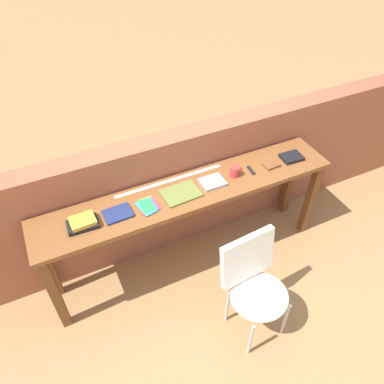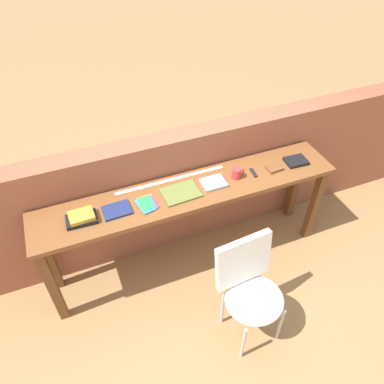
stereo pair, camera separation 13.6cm
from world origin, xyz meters
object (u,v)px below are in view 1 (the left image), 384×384
at_px(pamphlet_pile_colourful, 148,206).
at_px(multitool_folded, 251,170).
at_px(chair_white_moulded, 255,283).
at_px(mug, 235,171).
at_px(book_repair_rightmost, 292,157).
at_px(magazine_cycling, 118,214).
at_px(book_open_centre, 181,193).
at_px(book_stack_leftmost, 83,223).
at_px(leather_journal_brown, 271,165).

relative_size(pamphlet_pile_colourful, multitool_folded, 1.83).
distance_m(chair_white_moulded, mug, 0.91).
distance_m(mug, book_repair_rightmost, 0.57).
relative_size(magazine_cycling, multitool_folded, 1.88).
bearing_deg(book_repair_rightmost, book_open_centre, -176.53).
xyz_separation_m(book_stack_leftmost, book_repair_rightmost, (1.83, 0.00, -0.01)).
bearing_deg(mug, book_repair_rightmost, -1.37).
xyz_separation_m(book_open_centre, multitool_folded, (0.65, 0.01, -0.00)).
xyz_separation_m(chair_white_moulded, book_repair_rightmost, (0.81, 0.76, 0.37)).
bearing_deg(magazine_cycling, mug, -0.81).
bearing_deg(chair_white_moulded, book_repair_rightmost, 43.15).
xyz_separation_m(multitool_folded, leather_journal_brown, (0.19, -0.01, 0.00)).
bearing_deg(chair_white_moulded, multitool_folded, 62.37).
height_order(multitool_folded, leather_journal_brown, leather_journal_brown).
bearing_deg(book_repair_rightmost, mug, -177.95).
height_order(magazine_cycling, leather_journal_brown, leather_journal_brown).
xyz_separation_m(book_open_centre, book_repair_rightmost, (1.06, 0.00, 0.01)).
bearing_deg(leather_journal_brown, mug, 172.42).
relative_size(book_open_centre, leather_journal_brown, 2.23).
bearing_deg(multitool_folded, leather_journal_brown, -4.49).
distance_m(chair_white_moulded, leather_journal_brown, 1.03).
xyz_separation_m(book_stack_leftmost, mug, (1.26, 0.02, 0.02)).
relative_size(book_stack_leftmost, mug, 2.09).
height_order(chair_white_moulded, book_open_centre, book_open_centre).
relative_size(pamphlet_pile_colourful, book_repair_rightmost, 1.11).
bearing_deg(leather_journal_brown, multitool_folded, 171.72).
height_order(chair_white_moulded, book_repair_rightmost, book_repair_rightmost).
relative_size(book_stack_leftmost, pamphlet_pile_colourful, 1.14).
xyz_separation_m(book_stack_leftmost, pamphlet_pile_colourful, (0.49, -0.01, -0.02)).
relative_size(magazine_cycling, leather_journal_brown, 1.59).
relative_size(magazine_cycling, book_repair_rightmost, 1.13).
xyz_separation_m(pamphlet_pile_colourful, book_open_centre, (0.28, 0.02, 0.00)).
distance_m(magazine_cycling, multitool_folded, 1.16).
relative_size(pamphlet_pile_colourful, book_open_centre, 0.70).
bearing_deg(chair_white_moulded, book_open_centre, 108.05).
bearing_deg(mug, multitool_folded, -2.92).
xyz_separation_m(magazine_cycling, multitool_folded, (1.16, 0.01, -0.00)).
relative_size(magazine_cycling, mug, 1.88).
bearing_deg(book_open_centre, book_stack_leftmost, 177.53).
height_order(pamphlet_pile_colourful, mug, mug).
xyz_separation_m(chair_white_moulded, book_open_centre, (-0.25, 0.76, 0.36)).
bearing_deg(book_open_centre, book_repair_rightmost, -2.69).
height_order(pamphlet_pile_colourful, multitool_folded, multitool_folded).
distance_m(book_stack_leftmost, mug, 1.26).
relative_size(chair_white_moulded, book_repair_rightmost, 4.88).
relative_size(book_open_centre, mug, 2.64).
xyz_separation_m(pamphlet_pile_colourful, mug, (0.78, 0.03, 0.04)).
bearing_deg(book_repair_rightmost, leather_journal_brown, -174.14).
relative_size(book_open_centre, multitool_folded, 2.64).
height_order(book_stack_leftmost, mug, mug).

